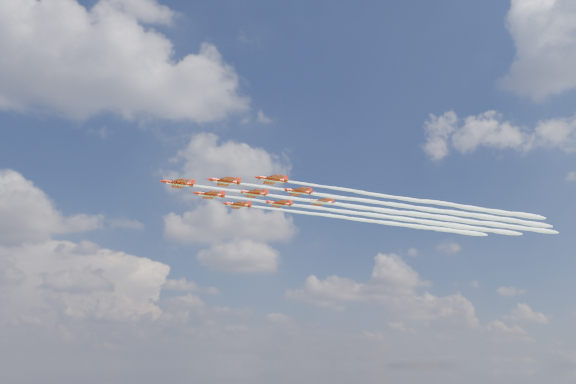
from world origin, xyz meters
name	(u,v)px	position (x,y,z in m)	size (l,w,h in m)	color
jet_lead	(344,205)	(34.78, 4.06, 83.26)	(110.69, 23.84, 2.50)	red
jet_row2_port	(386,204)	(46.95, -0.84, 83.26)	(110.69, 23.84, 2.50)	red
jet_row2_starb	(363,214)	(44.52, 12.83, 83.26)	(110.69, 23.84, 2.50)	red
jet_row3_port	(429,202)	(59.11, -5.73, 83.26)	(110.69, 23.84, 2.50)	red
jet_row3_centre	(403,213)	(56.69, 7.94, 83.26)	(110.69, 23.84, 2.50)	red
jet_row3_starb	(379,222)	(54.26, 21.61, 83.26)	(110.69, 23.84, 2.50)	red
jet_row4_port	(443,211)	(68.85, 3.05, 83.26)	(110.69, 23.84, 2.50)	red
jet_row4_starb	(417,221)	(66.42, 16.72, 83.26)	(110.69, 23.84, 2.50)	red
jet_tail	(456,220)	(78.59, 11.83, 83.26)	(110.69, 23.84, 2.50)	red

